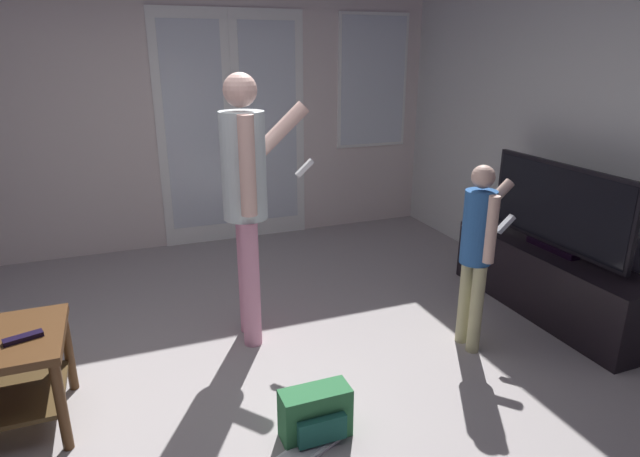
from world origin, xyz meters
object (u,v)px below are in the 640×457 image
object	(u,v)px
flat_screen_tv	(558,208)
backpack	(316,415)
loose_keyboard	(301,454)
tv_remote_black	(23,338)
tv_stand	(547,281)
person_adult	(247,188)
person_child	(478,242)

from	to	relation	value
flat_screen_tv	backpack	world-z (taller)	flat_screen_tv
loose_keyboard	tv_remote_black	world-z (taller)	tv_remote_black
flat_screen_tv	loose_keyboard	size ratio (longest dim) A/B	2.64
flat_screen_tv	backpack	bearing A→B (deg)	-162.32
tv_stand	loose_keyboard	world-z (taller)	tv_stand
person_adult	tv_remote_black	size ratio (longest dim) A/B	9.89
tv_stand	person_adult	bearing A→B (deg)	168.67
flat_screen_tv	person_adult	xyz separation A→B (m)	(-2.05, 0.41, 0.23)
person_adult	loose_keyboard	world-z (taller)	person_adult
person_child	loose_keyboard	bearing A→B (deg)	-157.76
tv_stand	flat_screen_tv	distance (m)	0.55
person_child	backpack	bearing A→B (deg)	-160.02
tv_stand	flat_screen_tv	world-z (taller)	flat_screen_tv
tv_stand	person_child	bearing A→B (deg)	-166.18
tv_remote_black	loose_keyboard	bearing A→B (deg)	-46.57
person_adult	backpack	xyz separation A→B (m)	(0.05, -1.05, -0.88)
flat_screen_tv	person_child	distance (m)	0.83
flat_screen_tv	backpack	size ratio (longest dim) A/B	3.52
tv_stand	backpack	world-z (taller)	tv_stand
backpack	loose_keyboard	world-z (taller)	backpack
flat_screen_tv	backpack	distance (m)	2.20
person_adult	tv_remote_black	distance (m)	1.40
person_adult	tv_remote_black	bearing A→B (deg)	-157.45
flat_screen_tv	person_child	size ratio (longest dim) A/B	1.02
tv_stand	person_child	world-z (taller)	person_child
person_adult	backpack	bearing A→B (deg)	-87.39
loose_keyboard	flat_screen_tv	bearing A→B (deg)	19.26
person_adult	backpack	world-z (taller)	person_adult
tv_remote_black	flat_screen_tv	bearing A→B (deg)	-15.68
person_adult	loose_keyboard	bearing A→B (deg)	-93.12
tv_stand	person_adult	size ratio (longest dim) A/B	0.93
person_child	backpack	xyz separation A→B (m)	(-1.21, -0.44, -0.58)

